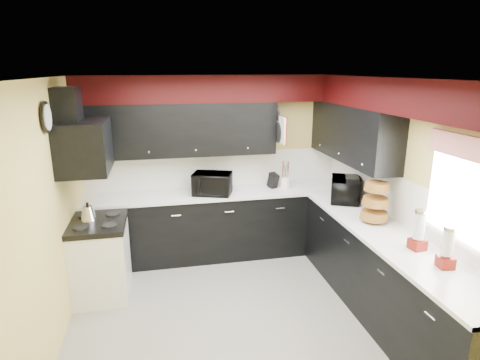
# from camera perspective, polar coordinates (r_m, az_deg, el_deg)

# --- Properties ---
(ground) EXTENTS (3.60, 3.60, 0.00)m
(ground) POSITION_cam_1_polar(r_m,az_deg,el_deg) (4.60, 0.07, -18.58)
(ground) COLOR gray
(ground) RESTS_ON ground
(wall_back) EXTENTS (3.60, 0.06, 2.50)m
(wall_back) POSITION_cam_1_polar(r_m,az_deg,el_deg) (5.74, -3.61, 2.13)
(wall_back) COLOR #E0C666
(wall_back) RESTS_ON ground
(wall_right) EXTENTS (0.06, 3.60, 2.50)m
(wall_right) POSITION_cam_1_polar(r_m,az_deg,el_deg) (4.72, 22.00, -1.97)
(wall_right) COLOR #E0C666
(wall_right) RESTS_ON ground
(wall_left) EXTENTS (0.06, 3.60, 2.50)m
(wall_left) POSITION_cam_1_polar(r_m,az_deg,el_deg) (4.08, -25.58, -5.05)
(wall_left) COLOR #E0C666
(wall_left) RESTS_ON ground
(ceiling) EXTENTS (3.60, 3.60, 0.06)m
(ceiling) POSITION_cam_1_polar(r_m,az_deg,el_deg) (3.80, 0.09, 14.34)
(ceiling) COLOR white
(ceiling) RESTS_ON wall_back
(cab_back) EXTENTS (3.60, 0.60, 0.90)m
(cab_back) POSITION_cam_1_polar(r_m,az_deg,el_deg) (5.70, -3.03, -6.42)
(cab_back) COLOR black
(cab_back) RESTS_ON ground
(cab_right) EXTENTS (0.60, 3.00, 0.90)m
(cab_right) POSITION_cam_1_polar(r_m,az_deg,el_deg) (4.63, 19.87, -12.83)
(cab_right) COLOR black
(cab_right) RESTS_ON ground
(counter_back) EXTENTS (3.62, 0.64, 0.04)m
(counter_back) POSITION_cam_1_polar(r_m,az_deg,el_deg) (5.54, -3.10, -1.90)
(counter_back) COLOR white
(counter_back) RESTS_ON cab_back
(counter_right) EXTENTS (0.64, 3.02, 0.04)m
(counter_right) POSITION_cam_1_polar(r_m,az_deg,el_deg) (4.44, 20.43, -7.46)
(counter_right) COLOR white
(counter_right) RESTS_ON cab_right
(splash_back) EXTENTS (3.60, 0.02, 0.50)m
(splash_back) POSITION_cam_1_polar(r_m,az_deg,el_deg) (5.74, -3.58, 1.52)
(splash_back) COLOR white
(splash_back) RESTS_ON counter_back
(splash_right) EXTENTS (0.02, 3.60, 0.50)m
(splash_right) POSITION_cam_1_polar(r_m,az_deg,el_deg) (4.73, 21.83, -2.68)
(splash_right) COLOR white
(splash_right) RESTS_ON counter_right
(upper_back) EXTENTS (2.60, 0.35, 0.70)m
(upper_back) POSITION_cam_1_polar(r_m,az_deg,el_deg) (5.41, -8.72, 7.10)
(upper_back) COLOR black
(upper_back) RESTS_ON wall_back
(upper_right) EXTENTS (0.35, 1.80, 0.70)m
(upper_right) POSITION_cam_1_polar(r_m,az_deg,el_deg) (5.27, 15.66, 6.48)
(upper_right) COLOR black
(upper_right) RESTS_ON wall_right
(soffit_back) EXTENTS (3.60, 0.36, 0.35)m
(soffit_back) POSITION_cam_1_polar(r_m,az_deg,el_deg) (5.41, -3.52, 12.83)
(soffit_back) COLOR black
(soffit_back) RESTS_ON wall_back
(soffit_right) EXTENTS (0.36, 3.24, 0.35)m
(soffit_right) POSITION_cam_1_polar(r_m,az_deg,el_deg) (4.29, 22.76, 10.96)
(soffit_right) COLOR black
(soffit_right) RESTS_ON wall_right
(stove) EXTENTS (0.60, 0.75, 0.86)m
(stove) POSITION_cam_1_polar(r_m,az_deg,el_deg) (5.02, -19.13, -10.75)
(stove) COLOR white
(stove) RESTS_ON ground
(cooktop) EXTENTS (0.62, 0.77, 0.06)m
(cooktop) POSITION_cam_1_polar(r_m,az_deg,el_deg) (4.84, -19.62, -5.84)
(cooktop) COLOR black
(cooktop) RESTS_ON stove
(hood) EXTENTS (0.50, 0.78, 0.55)m
(hood) POSITION_cam_1_polar(r_m,az_deg,el_deg) (4.61, -21.24, 4.50)
(hood) COLOR black
(hood) RESTS_ON wall_left
(hood_duct) EXTENTS (0.24, 0.40, 0.40)m
(hood_duct) POSITION_cam_1_polar(r_m,az_deg,el_deg) (4.58, -23.38, 9.55)
(hood_duct) COLOR black
(hood_duct) RESTS_ON wall_left
(window) EXTENTS (0.03, 0.86, 0.96)m
(window) POSITION_cam_1_polar(r_m,az_deg,el_deg) (3.95, 29.35, -1.62)
(window) COLOR white
(window) RESTS_ON wall_right
(valance) EXTENTS (0.04, 0.88, 0.20)m
(valance) POSITION_cam_1_polar(r_m,az_deg,el_deg) (3.83, 29.52, 4.05)
(valance) COLOR red
(valance) RESTS_ON wall_right
(pan_top) EXTENTS (0.03, 0.22, 0.40)m
(pan_top) POSITION_cam_1_polar(r_m,az_deg,el_deg) (5.54, 5.18, 9.50)
(pan_top) COLOR black
(pan_top) RESTS_ON upper_back
(pan_mid) EXTENTS (0.03, 0.28, 0.46)m
(pan_mid) POSITION_cam_1_polar(r_m,az_deg,el_deg) (5.45, 5.51, 6.74)
(pan_mid) COLOR black
(pan_mid) RESTS_ON upper_back
(pan_low) EXTENTS (0.03, 0.24, 0.42)m
(pan_low) POSITION_cam_1_polar(r_m,az_deg,el_deg) (5.70, 4.73, 6.84)
(pan_low) COLOR black
(pan_low) RESTS_ON upper_back
(cut_board) EXTENTS (0.03, 0.26, 0.35)m
(cut_board) POSITION_cam_1_polar(r_m,az_deg,el_deg) (5.33, 6.01, 7.07)
(cut_board) COLOR white
(cut_board) RESTS_ON upper_back
(baskets) EXTENTS (0.27, 0.27, 0.50)m
(baskets) POSITION_cam_1_polar(r_m,az_deg,el_deg) (4.64, 18.69, -2.87)
(baskets) COLOR brown
(baskets) RESTS_ON upper_right
(clock) EXTENTS (0.03, 0.30, 0.30)m
(clock) POSITION_cam_1_polar(r_m,az_deg,el_deg) (4.12, -25.86, 8.02)
(clock) COLOR black
(clock) RESTS_ON wall_left
(deco_plate) EXTENTS (0.03, 0.24, 0.24)m
(deco_plate) POSITION_cam_1_polar(r_m,az_deg,el_deg) (4.24, 25.64, 9.59)
(deco_plate) COLOR white
(deco_plate) RESTS_ON wall_right
(toaster_oven) EXTENTS (0.61, 0.56, 0.29)m
(toaster_oven) POSITION_cam_1_polar(r_m,az_deg,el_deg) (5.41, -3.98, -0.52)
(toaster_oven) COLOR black
(toaster_oven) RESTS_ON counter_back
(microwave) EXTENTS (0.54, 0.63, 0.29)m
(microwave) POSITION_cam_1_polar(r_m,az_deg,el_deg) (5.31, 14.79, -1.31)
(microwave) COLOR black
(microwave) RESTS_ON counter_right
(utensil_crock) EXTENTS (0.19, 0.19, 0.16)m
(utensil_crock) POSITION_cam_1_polar(r_m,az_deg,el_deg) (5.74, 6.43, -0.30)
(utensil_crock) COLOR white
(utensil_crock) RESTS_ON counter_back
(knife_block) EXTENTS (0.14, 0.16, 0.21)m
(knife_block) POSITION_cam_1_polar(r_m,az_deg,el_deg) (5.70, 4.74, -0.10)
(knife_block) COLOR black
(knife_block) RESTS_ON counter_back
(kettle) EXTENTS (0.19, 0.19, 0.16)m
(kettle) POSITION_cam_1_polar(r_m,az_deg,el_deg) (4.87, -20.78, -4.41)
(kettle) COLOR #BCBBC0
(kettle) RESTS_ON cooktop
(dispenser_a) EXTENTS (0.15, 0.15, 0.36)m
(dispenser_a) POSITION_cam_1_polar(r_m,az_deg,el_deg) (4.11, 24.09, -6.72)
(dispenser_a) COLOR #630009
(dispenser_a) RESTS_ON counter_right
(dispenser_b) EXTENTS (0.14, 0.14, 0.33)m
(dispenser_b) POSITION_cam_1_polar(r_m,az_deg,el_deg) (3.86, 27.38, -8.78)
(dispenser_b) COLOR #610408
(dispenser_b) RESTS_ON counter_right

